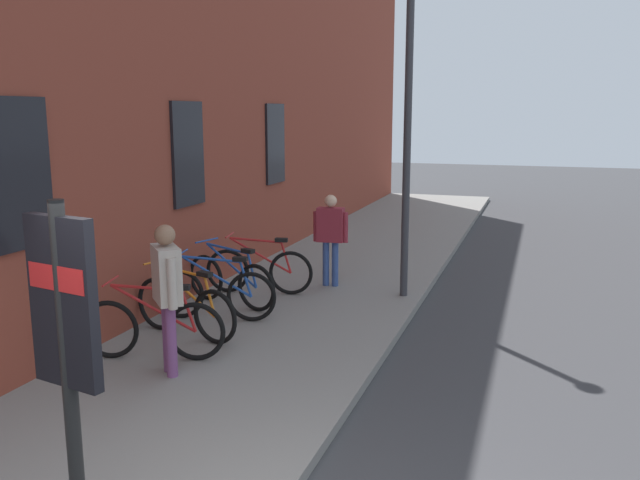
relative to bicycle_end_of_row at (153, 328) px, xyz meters
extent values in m
plane|color=#38383A|center=(3.05, -3.57, -0.51)|extent=(60.00, 60.00, 0.00)
cube|color=gray|center=(5.05, -0.82, -0.45)|extent=(24.00, 3.50, 0.12)
cube|color=brown|center=(6.05, 1.23, 4.34)|extent=(22.00, 0.60, 9.70)
cube|color=black|center=(-0.95, 0.91, 1.89)|extent=(0.90, 0.06, 1.60)
cube|color=black|center=(2.55, 0.91, 1.89)|extent=(0.90, 0.06, 1.60)
cube|color=black|center=(6.05, 0.91, 1.89)|extent=(0.90, 0.06, 1.60)
torus|color=black|center=(-0.13, 0.52, -0.03)|extent=(0.24, 0.71, 0.72)
torus|color=black|center=(0.13, -0.50, -0.03)|extent=(0.24, 0.71, 0.72)
cylinder|color=#B21E1E|center=(0.00, -0.02, 0.25)|extent=(0.29, 0.99, 0.58)
cylinder|color=#B21E1E|center=(-0.01, 0.06, 0.50)|extent=(0.25, 0.83, 0.09)
cylinder|color=#B21E1E|center=(0.11, -0.43, 0.22)|extent=(0.08, 0.19, 0.51)
cube|color=black|center=(0.09, -0.35, 0.51)|extent=(0.15, 0.22, 0.06)
cylinder|color=#B21E1E|center=(-0.12, 0.47, 0.57)|extent=(0.47, 0.14, 0.02)
torus|color=black|center=(0.98, 0.57, -0.03)|extent=(0.24, 0.71, 0.72)
torus|color=black|center=(0.71, -0.45, -0.03)|extent=(0.24, 0.71, 0.72)
cylinder|color=orange|center=(0.84, 0.04, 0.25)|extent=(0.29, 0.99, 0.58)
cylinder|color=orange|center=(0.86, 0.11, 0.50)|extent=(0.25, 0.83, 0.09)
cylinder|color=orange|center=(0.73, -0.38, 0.22)|extent=(0.08, 0.19, 0.51)
cube|color=black|center=(0.75, -0.30, 0.51)|extent=(0.15, 0.22, 0.06)
cylinder|color=orange|center=(0.97, 0.52, 0.57)|extent=(0.47, 0.15, 0.02)
torus|color=black|center=(1.52, 0.53, -0.03)|extent=(0.19, 0.72, 0.72)
torus|color=black|center=(1.71, -0.50, -0.03)|extent=(0.19, 0.72, 0.72)
cylinder|color=#1E4CA5|center=(1.62, -0.01, 0.25)|extent=(0.22, 1.01, 0.58)
cylinder|color=#1E4CA5|center=(1.61, 0.07, 0.50)|extent=(0.19, 0.84, 0.09)
cylinder|color=#1E4CA5|center=(1.70, -0.43, 0.22)|extent=(0.07, 0.19, 0.51)
cube|color=black|center=(1.68, -0.35, 0.51)|extent=(0.13, 0.21, 0.06)
cylinder|color=#1E4CA5|center=(1.53, 0.48, 0.57)|extent=(0.48, 0.11, 0.02)
torus|color=black|center=(2.49, 0.64, -0.03)|extent=(0.27, 0.71, 0.72)
torus|color=black|center=(2.18, -0.37, -0.03)|extent=(0.27, 0.71, 0.72)
cylinder|color=#1E4CA5|center=(2.33, 0.11, 0.25)|extent=(0.33, 0.98, 0.58)
cylinder|color=#1E4CA5|center=(2.35, 0.18, 0.50)|extent=(0.28, 0.83, 0.09)
cylinder|color=#1E4CA5|center=(2.20, -0.29, 0.22)|extent=(0.09, 0.19, 0.51)
cube|color=black|center=(2.22, -0.22, 0.51)|extent=(0.15, 0.22, 0.06)
cylinder|color=#1E4CA5|center=(2.47, 0.59, 0.57)|extent=(0.47, 0.16, 0.02)
torus|color=black|center=(2.99, 0.51, -0.03)|extent=(0.19, 0.72, 0.72)
torus|color=black|center=(3.19, -0.52, -0.03)|extent=(0.19, 0.72, 0.72)
cylinder|color=#B21E1E|center=(3.10, -0.03, 0.25)|extent=(0.23, 1.01, 0.58)
cylinder|color=#B21E1E|center=(3.08, 0.04, 0.50)|extent=(0.20, 0.84, 0.09)
cylinder|color=#B21E1E|center=(3.18, -0.45, 0.22)|extent=(0.07, 0.19, 0.51)
cube|color=black|center=(3.16, -0.38, 0.51)|extent=(0.14, 0.22, 0.06)
cylinder|color=#B21E1E|center=(3.00, 0.46, 0.57)|extent=(0.48, 0.11, 0.02)
cylinder|color=black|center=(-3.22, -1.50, 0.81)|extent=(0.10, 0.10, 2.40)
cube|color=black|center=(-3.22, -1.50, 1.36)|extent=(0.19, 0.56, 1.10)
cube|color=red|center=(-3.22, -1.50, 1.53)|extent=(0.19, 0.50, 0.16)
cylinder|color=#723F72|center=(-0.39, -0.48, 0.03)|extent=(0.12, 0.12, 0.84)
cylinder|color=#723F72|center=(-0.26, -0.36, 0.03)|extent=(0.12, 0.12, 0.84)
cube|color=#B2A599|center=(-0.32, -0.42, 0.77)|extent=(0.53, 0.52, 0.63)
sphere|color=#8C664C|center=(-0.32, -0.42, 1.21)|extent=(0.23, 0.23, 0.23)
cylinder|color=#B2A599|center=(-0.53, -0.61, 0.73)|extent=(0.10, 0.10, 0.56)
cylinder|color=#B2A599|center=(-0.12, -0.24, 0.73)|extent=(0.10, 0.10, 0.56)
cylinder|color=#334C8C|center=(3.94, -1.04, -0.01)|extent=(0.11, 0.11, 0.77)
cylinder|color=#334C8C|center=(3.93, -0.88, -0.01)|extent=(0.11, 0.11, 0.77)
cube|color=maroon|center=(3.93, -0.96, 0.67)|extent=(0.27, 0.47, 0.58)
sphere|color=#D8AD8C|center=(3.93, -0.96, 1.07)|extent=(0.21, 0.21, 0.21)
cylinder|color=maroon|center=(3.96, -1.21, 0.63)|extent=(0.09, 0.09, 0.51)
cylinder|color=maroon|center=(3.91, -0.71, 0.63)|extent=(0.09, 0.09, 0.51)
cylinder|color=#333338|center=(3.73, -2.27, 2.18)|extent=(0.12, 0.12, 5.14)
camera|label=1|loc=(-6.48, -4.29, 2.53)|focal=37.08mm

